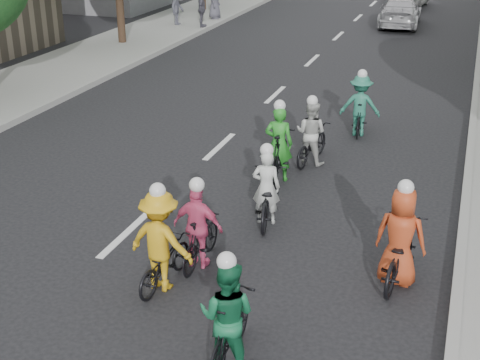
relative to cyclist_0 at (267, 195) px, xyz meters
The scene contains 15 objects.
ground 2.82m from the cyclist_0, 148.94° to the right, with size 120.00×120.00×0.00m, color black.
sidewalk_left 13.46m from the cyclist_0, 140.40° to the left, with size 4.00×80.00×0.15m, color gray.
curb_left 12.02m from the cyclist_0, 134.46° to the left, with size 0.18×80.00×0.18m, color #999993.
curb_right 9.34m from the cyclist_0, 66.75° to the left, with size 0.18×80.00×0.18m, color #999993.
cyclist_0 is the anchor object (origin of this frame).
cyclist_1 4.42m from the cyclist_0, 79.64° to the right, with size 0.82×1.78×1.78m.
cyclist_2 3.00m from the cyclist_0, 107.59° to the right, with size 1.17×1.59×1.87m.
cyclist_3 2.10m from the cyclist_0, 106.54° to the right, with size 0.90×1.52×1.67m.
cyclist_4 3.05m from the cyclist_0, 27.41° to the right, with size 0.88×1.92×1.86m.
cyclist_5 2.15m from the cyclist_0, 99.90° to the left, with size 0.70×1.90×1.86m.
cyclist_6 3.31m from the cyclist_0, 88.80° to the left, with size 0.84×1.76×1.67m.
cyclist_7 5.74m from the cyclist_0, 81.88° to the left, with size 1.10×1.56×1.78m.
follow_car_lead 21.90m from the cyclist_0, 90.22° to the left, with size 1.85×4.54×1.32m, color #BBBABF.
spectator_0 20.61m from the cyclist_0, 119.01° to the left, with size 1.07×0.61×1.65m, color #464651.
spectator_1 19.81m from the cyclist_0, 115.95° to the left, with size 0.96×0.40×1.63m, color #53515E.
Camera 1 is at (5.77, -9.91, 5.99)m, focal length 50.00 mm.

